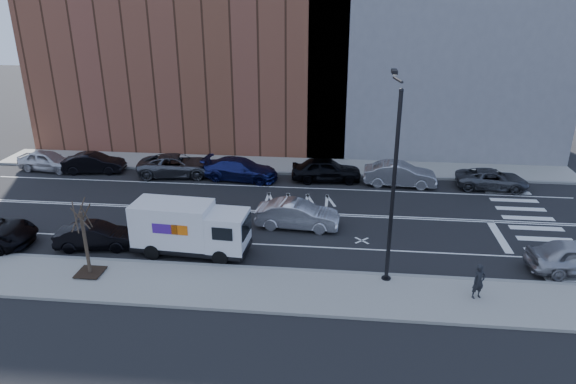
% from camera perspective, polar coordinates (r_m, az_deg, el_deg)
% --- Properties ---
extents(ground, '(120.00, 120.00, 0.00)m').
position_cam_1_polar(ground, '(31.65, -2.89, -2.20)').
color(ground, black).
rests_on(ground, ground).
extents(sidewalk_near, '(44.00, 3.60, 0.15)m').
position_cam_1_polar(sidewalk_near, '(23.96, -6.11, -10.51)').
color(sidewalk_near, gray).
rests_on(sidewalk_near, ground).
extents(sidewalk_far, '(44.00, 3.60, 0.15)m').
position_cam_1_polar(sidewalk_far, '(39.76, -0.98, 3.00)').
color(sidewalk_far, gray).
rests_on(sidewalk_far, ground).
extents(curb_near, '(44.00, 0.25, 0.17)m').
position_cam_1_polar(curb_near, '(25.46, -5.29, -8.36)').
color(curb_near, gray).
rests_on(curb_near, ground).
extents(curb_far, '(44.00, 0.25, 0.17)m').
position_cam_1_polar(curb_far, '(38.07, -1.31, 2.15)').
color(curb_far, gray).
rests_on(curb_far, ground).
extents(crosswalk, '(3.00, 14.00, 0.01)m').
position_cam_1_polar(crosswalk, '(33.33, 25.48, -3.14)').
color(crosswalk, white).
rests_on(crosswalk, ground).
extents(road_markings, '(40.00, 8.60, 0.01)m').
position_cam_1_polar(road_markings, '(31.65, -2.89, -2.19)').
color(road_markings, white).
rests_on(road_markings, ground).
extents(bldg_brick, '(26.00, 10.00, 22.00)m').
position_cam_1_polar(bldg_brick, '(45.99, -10.52, 19.08)').
color(bldg_brick, brown).
rests_on(bldg_brick, ground).
extents(streetlight, '(0.44, 4.02, 9.34)m').
position_cam_1_polar(streetlight, '(23.13, 11.60, 1.74)').
color(streetlight, black).
rests_on(streetlight, ground).
extents(street_tree, '(1.20, 1.20, 3.75)m').
position_cam_1_polar(street_tree, '(25.89, -21.48, -5.94)').
color(street_tree, black).
rests_on(street_tree, ground).
extents(fedex_van, '(6.09, 2.45, 2.73)m').
position_cam_1_polar(fedex_van, '(26.70, -10.89, -3.93)').
color(fedex_van, black).
rests_on(fedex_van, ground).
extents(far_parked_a, '(4.65, 2.33, 1.52)m').
position_cam_1_polar(far_parked_a, '(42.64, -25.13, 3.18)').
color(far_parked_a, silver).
rests_on(far_parked_a, ground).
extents(far_parked_b, '(4.58, 2.06, 1.46)m').
position_cam_1_polar(far_parked_b, '(40.81, -20.74, 3.03)').
color(far_parked_b, black).
rests_on(far_parked_b, ground).
extents(far_parked_c, '(5.89, 3.24, 1.56)m').
position_cam_1_polar(far_parked_c, '(38.38, -12.22, 2.92)').
color(far_parked_c, '#4E5056').
rests_on(far_parked_c, ground).
extents(far_parked_d, '(5.60, 2.81, 1.56)m').
position_cam_1_polar(far_parked_d, '(36.86, -5.31, 2.54)').
color(far_parked_d, navy).
rests_on(far_parked_d, ground).
extents(far_parked_e, '(5.06, 2.37, 1.67)m').
position_cam_1_polar(far_parked_e, '(36.52, 4.27, 2.49)').
color(far_parked_e, black).
rests_on(far_parked_e, ground).
extents(far_parked_f, '(5.04, 1.98, 1.63)m').
position_cam_1_polar(far_parked_f, '(36.39, 12.32, 1.93)').
color(far_parked_f, '#9FA0A4').
rests_on(far_parked_f, ground).
extents(far_parked_g, '(4.92, 2.51, 1.33)m').
position_cam_1_polar(far_parked_g, '(37.73, 21.73, 1.32)').
color(far_parked_g, '#45474C').
rests_on(far_parked_g, ground).
extents(driving_sedan, '(4.82, 1.94, 1.56)m').
position_cam_1_polar(driving_sedan, '(29.30, 1.06, -2.54)').
color(driving_sedan, silver).
rests_on(driving_sedan, ground).
extents(near_parked_rear_a, '(4.30, 1.98, 1.36)m').
position_cam_1_polar(near_parked_rear_a, '(28.89, -20.53, -4.60)').
color(near_parked_rear_a, black).
rests_on(near_parked_rear_a, ground).
extents(pedestrian, '(0.70, 0.60, 1.62)m').
position_cam_1_polar(pedestrian, '(24.07, 20.42, -9.28)').
color(pedestrian, black).
rests_on(pedestrian, sidewalk_near).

